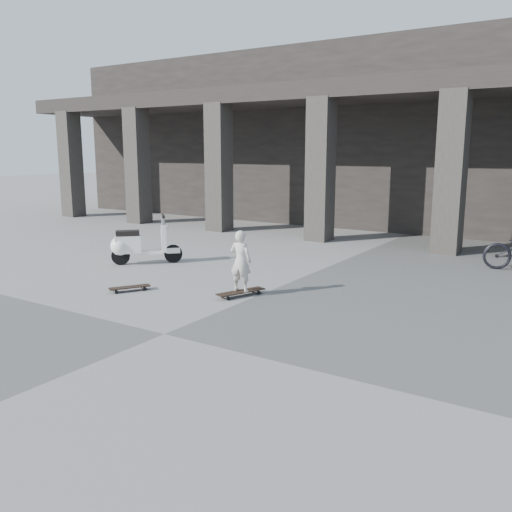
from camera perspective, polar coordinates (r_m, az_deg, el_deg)
The scene contains 6 objects.
ground at distance 7.87m, azimuth -9.63°, elevation -8.11°, with size 90.00×90.00×0.00m, color #4F4F4C.
colonnade at distance 19.87m, azimuth 18.53°, elevation 11.89°, with size 28.00×8.82×6.00m.
longboard at distance 9.68m, azimuth -1.61°, elevation -3.83°, with size 0.54×0.95×0.09m.
skateboard_spare at distance 10.28m, azimuth -13.15°, elevation -3.26°, with size 0.55×0.74×0.09m.
child at distance 9.55m, azimuth -1.63°, elevation -0.53°, with size 0.40×0.26×1.10m, color beige.
scooter at distance 12.60m, azimuth -12.69°, elevation 1.14°, with size 1.24×1.24×1.12m.
Camera 1 is at (5.07, -5.44, 2.57)m, focal length 38.00 mm.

